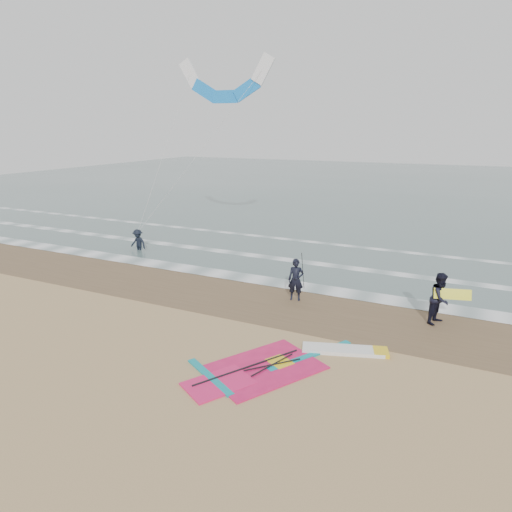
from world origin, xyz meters
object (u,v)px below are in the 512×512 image
at_px(windsurf_rig, 287,363).
at_px(person_wading, 138,237).
at_px(surf_kite, 225,84).
at_px(person_standing, 296,280).
at_px(person_walking, 440,298).

distance_m(windsurf_rig, person_wading, 15.84).
distance_m(windsurf_rig, surf_kite, 19.03).
bearing_deg(person_standing, person_wading, 148.80).
bearing_deg(person_walking, surf_kite, 80.98).
bearing_deg(person_wading, windsurf_rig, -30.76).
relative_size(windsurf_rig, person_standing, 3.15).
relative_size(person_walking, surf_kite, 0.19).
height_order(windsurf_rig, person_standing, person_standing).
height_order(person_standing, person_wading, person_standing).
height_order(person_wading, surf_kite, surf_kite).
height_order(windsurf_rig, surf_kite, surf_kite).
height_order(person_walking, person_wading, person_walking).
bearing_deg(windsurf_rig, surf_kite, 125.50).
xyz_separation_m(person_walking, surf_kite, (-13.52, 8.02, 8.59)).
xyz_separation_m(person_standing, person_walking, (5.69, 0.10, 0.08)).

